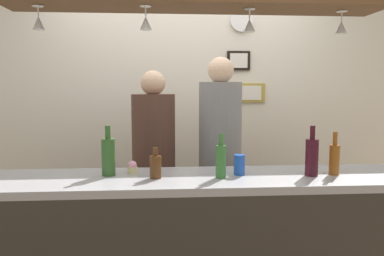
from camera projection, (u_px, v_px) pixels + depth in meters
back_wall at (184, 110)px, 3.65m from camera, size 4.40×0.06×2.60m
bar_counter at (200, 239)px, 2.13m from camera, size 2.70×0.55×0.99m
overhead_glass_rack at (197, 5)px, 2.19m from camera, size 2.20×0.36×0.04m
hanging_wineglass_far_left at (39, 22)px, 2.12m from camera, size 0.07×0.07×0.13m
hanging_wineglass_left at (146, 22)px, 2.12m from camera, size 0.07×0.07×0.13m
hanging_wineglass_center_left at (249, 25)px, 2.20m from camera, size 0.07×0.07×0.13m
hanging_wineglass_center at (341, 26)px, 2.27m from camera, size 0.07×0.07×0.13m
person_left_brown_shirt at (154, 154)px, 2.99m from camera, size 0.34×0.34×1.65m
person_middle_grey_shirt at (220, 145)px, 3.02m from camera, size 0.34×0.34×1.75m
bottle_beer_amber_tall at (334, 158)px, 2.28m from camera, size 0.06×0.06×0.26m
bottle_champagne_green at (108, 156)px, 2.26m from camera, size 0.08×0.08×0.30m
bottle_wine_dark_red at (312, 156)px, 2.25m from camera, size 0.08×0.08×0.30m
bottle_beer_brown_stubby at (156, 166)px, 2.19m from camera, size 0.07×0.07×0.18m
bottle_beer_green_import at (221, 160)px, 2.19m from camera, size 0.06×0.06×0.26m
drink_can at (239, 165)px, 2.28m from camera, size 0.07×0.07×0.12m
cupcake at (133, 168)px, 2.32m from camera, size 0.06×0.06×0.08m
picture_frame_lower_pair at (249, 93)px, 3.63m from camera, size 0.30×0.02×0.18m
picture_frame_upper_small at (239, 61)px, 3.59m from camera, size 0.22×0.02×0.18m
wall_clock at (242, 20)px, 3.55m from camera, size 0.22×0.03×0.22m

